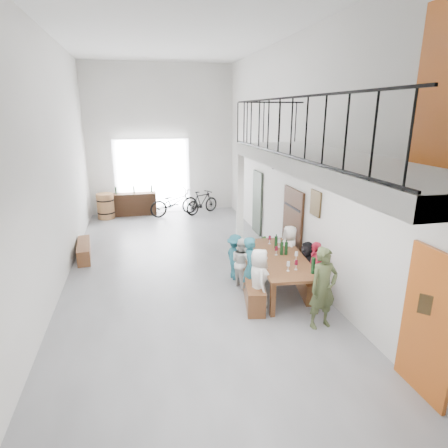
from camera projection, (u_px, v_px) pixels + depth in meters
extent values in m
plane|color=slate|center=(184.00, 271.00, 9.27)|extent=(12.00, 12.00, 0.00)
plane|color=silver|center=(161.00, 140.00, 14.08)|extent=(5.50, 0.00, 5.50)
plane|color=silver|center=(271.00, 251.00, 2.89)|extent=(5.50, 0.00, 5.50)
plane|color=silver|center=(50.00, 163.00, 7.88)|extent=(0.00, 12.00, 12.00)
plane|color=silver|center=(293.00, 156.00, 9.08)|extent=(0.00, 12.00, 12.00)
plane|color=white|center=(175.00, 25.00, 7.69)|extent=(12.00, 12.00, 0.00)
cube|color=white|center=(153.00, 176.00, 14.32)|extent=(2.80, 0.08, 2.80)
cube|color=#A64914|center=(429.00, 325.00, 4.99)|extent=(0.06, 0.95, 2.10)
cube|color=#331A0E|center=(292.00, 228.00, 9.29)|extent=(0.06, 1.10, 2.00)
cube|color=#323C31|center=(257.00, 203.00, 11.90)|extent=(0.06, 0.80, 2.00)
cube|color=#A64914|center=(445.00, 84.00, 4.48)|extent=(0.06, 0.90, 1.95)
cube|color=#3E2F18|center=(316.00, 203.00, 8.01)|extent=(0.04, 0.45, 0.55)
cylinder|color=white|center=(274.00, 164.00, 10.29)|extent=(0.04, 0.28, 0.28)
cube|color=silver|center=(331.00, 164.00, 5.86)|extent=(1.50, 5.60, 0.25)
cube|color=black|center=(290.00, 98.00, 5.42)|extent=(0.03, 5.60, 0.03)
cube|color=black|center=(287.00, 155.00, 5.66)|extent=(0.03, 5.60, 0.03)
cube|color=black|center=(272.00, 102.00, 8.17)|extent=(1.50, 0.03, 0.03)
cube|color=silver|center=(240.00, 216.00, 8.72)|extent=(0.14, 0.14, 2.88)
cube|color=brown|center=(281.00, 258.00, 8.06)|extent=(1.28, 2.58, 0.06)
cube|color=brown|center=(273.00, 299.00, 7.11)|extent=(0.09, 0.09, 0.73)
cube|color=brown|center=(316.00, 297.00, 7.21)|extent=(0.09, 0.09, 0.73)
cube|color=brown|center=(252.00, 258.00, 9.14)|extent=(0.09, 0.09, 0.73)
cube|color=brown|center=(285.00, 256.00, 9.23)|extent=(0.09, 0.09, 0.73)
cube|color=brown|center=(252.00, 283.00, 8.06)|extent=(0.77, 2.16, 0.49)
cube|color=brown|center=(302.00, 278.00, 8.39)|extent=(0.61, 1.87, 0.43)
cylinder|color=black|center=(276.00, 241.00, 8.50)|extent=(0.07, 0.07, 0.35)
cylinder|color=black|center=(286.00, 247.00, 8.12)|extent=(0.07, 0.07, 0.35)
cylinder|color=black|center=(282.00, 247.00, 8.11)|extent=(0.07, 0.07, 0.35)
cube|color=brown|center=(84.00, 250.00, 10.06)|extent=(0.46, 1.48, 0.41)
cylinder|color=olive|center=(106.00, 206.00, 13.70)|extent=(0.62, 0.62, 0.93)
cylinder|color=black|center=(106.00, 212.00, 13.77)|extent=(0.63, 0.63, 0.05)
cylinder|color=black|center=(105.00, 200.00, 13.64)|extent=(0.63, 0.63, 0.05)
cube|color=#331A0E|center=(135.00, 204.00, 14.18)|extent=(1.61, 0.48, 0.84)
cylinder|color=black|center=(116.00, 190.00, 13.86)|extent=(0.06, 0.06, 0.28)
cylinder|color=black|center=(134.00, 190.00, 13.98)|extent=(0.06, 0.06, 0.28)
cylinder|color=black|center=(151.00, 189.00, 14.17)|extent=(0.06, 0.06, 0.28)
imported|color=white|center=(259.00, 280.00, 7.30)|extent=(0.47, 0.66, 1.27)
imported|color=#236676|center=(251.00, 267.00, 7.80)|extent=(0.49, 0.57, 1.33)
imported|color=white|center=(242.00, 263.00, 8.32)|extent=(0.58, 0.66, 1.13)
imported|color=#236676|center=(235.00, 257.00, 8.69)|extent=(0.53, 0.76, 1.09)
imported|color=#BE203B|center=(315.00, 271.00, 7.73)|extent=(0.51, 0.80, 1.26)
imported|color=black|center=(306.00, 264.00, 8.34)|extent=(0.56, 1.02, 1.05)
imported|color=white|center=(289.00, 251.00, 8.87)|extent=(0.44, 0.64, 1.24)
imported|color=#414C2A|center=(323.00, 288.00, 6.67)|extent=(0.60, 0.44, 1.52)
imported|color=#184C14|center=(265.00, 242.00, 10.64)|extent=(0.52, 0.49, 0.46)
imported|color=black|center=(174.00, 202.00, 14.08)|extent=(2.02, 1.18, 1.00)
imported|color=black|center=(202.00, 202.00, 14.34)|extent=(1.51, 1.10, 0.90)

